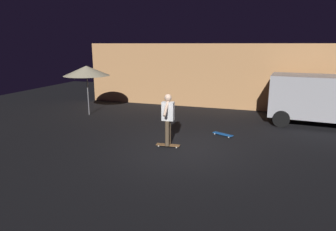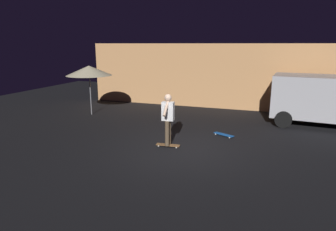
# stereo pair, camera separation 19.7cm
# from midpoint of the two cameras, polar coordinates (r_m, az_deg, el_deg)

# --- Properties ---
(ground_plane) EXTENTS (28.00, 28.00, 0.00)m
(ground_plane) POSITION_cam_midpoint_polar(r_m,az_deg,el_deg) (9.60, 3.48, -6.35)
(ground_plane) COLOR black
(low_building) EXTENTS (13.74, 3.26, 3.29)m
(low_building) POSITION_cam_midpoint_polar(r_m,az_deg,el_deg) (17.09, 10.01, 7.95)
(low_building) COLOR tan
(low_building) RESTS_ON ground_plane
(parked_van) EXTENTS (4.75, 2.56, 2.03)m
(parked_van) POSITION_cam_midpoint_polar(r_m,az_deg,el_deg) (13.61, 29.63, 2.89)
(parked_van) COLOR #B2B2B7
(parked_van) RESTS_ON ground_plane
(patio_umbrella) EXTENTS (2.10, 2.10, 2.30)m
(patio_umbrella) POSITION_cam_midpoint_polar(r_m,az_deg,el_deg) (14.24, -14.54, 8.34)
(patio_umbrella) COLOR slate
(patio_umbrella) RESTS_ON ground_plane
(skateboard_ridden) EXTENTS (0.79, 0.26, 0.07)m
(skateboard_ridden) POSITION_cam_midpoint_polar(r_m,az_deg,el_deg) (9.73, 0.58, -5.70)
(skateboard_ridden) COLOR olive
(skateboard_ridden) RESTS_ON ground_plane
(skateboard_spare) EXTENTS (0.79, 0.51, 0.07)m
(skateboard_spare) POSITION_cam_midpoint_polar(r_m,az_deg,el_deg) (11.03, 11.17, -3.62)
(skateboard_spare) COLOR #1959B2
(skateboard_spare) RESTS_ON ground_plane
(skater) EXTENTS (0.39, 0.99, 1.67)m
(skater) POSITION_cam_midpoint_polar(r_m,az_deg,el_deg) (9.45, 0.60, -0.08)
(skater) COLOR brown
(skater) RESTS_ON skateboard_ridden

